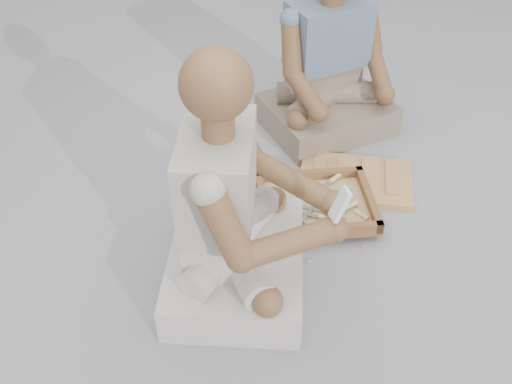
{
  "coord_description": "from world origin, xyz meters",
  "views": [
    {
      "loc": [
        -0.08,
        -1.44,
        1.71
      ],
      "look_at": [
        -0.13,
        0.22,
        0.3
      ],
      "focal_mm": 40.0,
      "sensor_mm": 36.0,
      "label": 1
    }
  ],
  "objects_px": {
    "tool_tray": "(316,205)",
    "craftsman": "(234,217)",
    "carved_panel": "(355,180)",
    "companion": "(329,72)"
  },
  "relations": [
    {
      "from": "tool_tray",
      "to": "craftsman",
      "type": "height_order",
      "value": "craftsman"
    },
    {
      "from": "carved_panel",
      "to": "craftsman",
      "type": "bearing_deg",
      "value": -130.88
    },
    {
      "from": "companion",
      "to": "carved_panel",
      "type": "bearing_deg",
      "value": 75.54
    },
    {
      "from": "craftsman",
      "to": "companion",
      "type": "distance_m",
      "value": 1.17
    },
    {
      "from": "companion",
      "to": "craftsman",
      "type": "bearing_deg",
      "value": 41.35
    },
    {
      "from": "carved_panel",
      "to": "tool_tray",
      "type": "xyz_separation_m",
      "value": [
        -0.2,
        -0.23,
        0.04
      ]
    },
    {
      "from": "tool_tray",
      "to": "companion",
      "type": "distance_m",
      "value": 0.76
    },
    {
      "from": "carved_panel",
      "to": "tool_tray",
      "type": "relative_size",
      "value": 0.96
    },
    {
      "from": "carved_panel",
      "to": "tool_tray",
      "type": "bearing_deg",
      "value": -131.48
    },
    {
      "from": "companion",
      "to": "tool_tray",
      "type": "bearing_deg",
      "value": 55.31
    }
  ]
}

